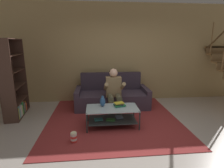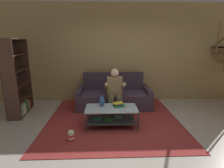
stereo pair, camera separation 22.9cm
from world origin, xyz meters
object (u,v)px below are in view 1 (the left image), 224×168
bookshelf (13,88)px  person_seated_center (114,90)px  vase (103,101)px  popcorn_tub (74,137)px  couch (112,96)px  book_stack (119,104)px  coffee_table (112,114)px

bookshelf → person_seated_center: bearing=-2.9°
vase → popcorn_tub: size_ratio=1.15×
bookshelf → vase: bearing=-18.3°
couch → popcorn_tub: bearing=-115.9°
person_seated_center → bookshelf: bookshelf is taller
couch → bookshelf: 2.51m
couch → person_seated_center: bearing=-90.0°
popcorn_tub → book_stack: bearing=34.5°
bookshelf → popcorn_tub: bearing=-41.1°
couch → popcorn_tub: (-0.87, -1.79, -0.19)m
bookshelf → couch: bearing=9.6°
vase → popcorn_tub: vase is taller
vase → popcorn_tub: (-0.56, -0.67, -0.43)m
person_seated_center → bookshelf: 2.45m
vase → book_stack: vase is taller
person_seated_center → book_stack: (0.05, -0.62, -0.16)m
couch → vase: couch is taller
couch → person_seated_center: person_seated_center is taller
coffee_table → person_seated_center: bearing=80.6°
person_seated_center → coffee_table: person_seated_center is taller
couch → coffee_table: 1.23m
vase → book_stack: size_ratio=0.88×
person_seated_center → vase: (-0.31, -0.58, -0.09)m
couch → person_seated_center: size_ratio=1.75×
couch → book_stack: size_ratio=7.49×
coffee_table → popcorn_tub: 0.96m
coffee_table → vase: size_ratio=4.65×
person_seated_center → book_stack: person_seated_center is taller
coffee_table → book_stack: 0.26m
vase → book_stack: bearing=-5.3°
coffee_table → vase: vase is taller
book_stack → bookshelf: size_ratio=0.14×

